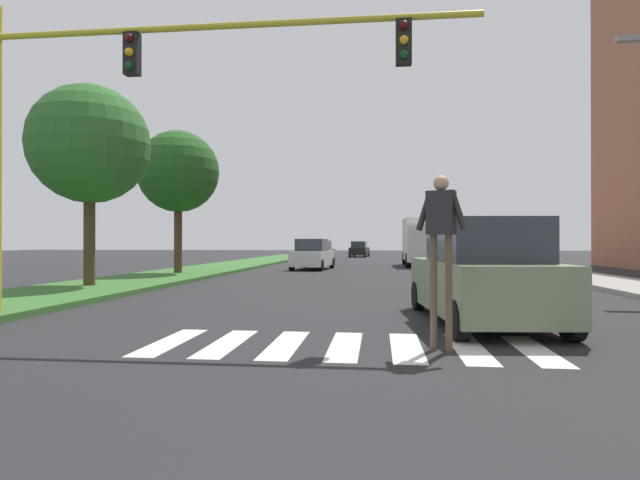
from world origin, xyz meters
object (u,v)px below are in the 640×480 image
(pedestrian_performer, at_px, (441,234))
(sedan_distant, at_px, (320,252))
(sedan_far_horizon, at_px, (359,250))
(tree_far, at_px, (178,172))
(truck_box_delivery, at_px, (423,241))
(traffic_light_gantry, at_px, (132,92))
(suv_crossing, at_px, (482,274))
(sedan_midblock, at_px, (313,255))
(tree_mid, at_px, (90,145))

(pedestrian_performer, xyz_separation_m, sedan_distant, (-5.32, 31.73, -0.88))
(sedan_distant, height_order, sedan_far_horizon, sedan_distant)
(tree_far, relative_size, sedan_far_horizon, 1.40)
(tree_far, distance_m, truck_box_delivery, 16.64)
(truck_box_delivery, bearing_deg, tree_far, -137.01)
(traffic_light_gantry, distance_m, suv_crossing, 7.48)
(pedestrian_performer, bearing_deg, suv_crossing, 67.83)
(truck_box_delivery, bearing_deg, suv_crossing, -92.18)
(tree_far, relative_size, sedan_midblock, 1.53)
(traffic_light_gantry, relative_size, truck_box_delivery, 1.50)
(traffic_light_gantry, relative_size, sedan_far_horizon, 2.01)
(sedan_midblock, bearing_deg, suv_crossing, -73.35)
(tree_mid, xyz_separation_m, truck_box_delivery, (12.20, 17.98, -3.08))
(traffic_light_gantry, distance_m, pedestrian_performer, 6.41)
(pedestrian_performer, relative_size, sedan_midblock, 0.59)
(suv_crossing, relative_size, sedan_midblock, 1.12)
(tree_far, xyz_separation_m, pedestrian_performer, (9.98, -15.17, -3.10))
(traffic_light_gantry, distance_m, truck_box_delivery, 25.78)
(suv_crossing, height_order, sedan_midblock, suv_crossing)
(tree_mid, bearing_deg, sedan_far_horizon, 79.15)
(suv_crossing, relative_size, truck_box_delivery, 0.77)
(pedestrian_performer, height_order, sedan_far_horizon, pedestrian_performer)
(suv_crossing, bearing_deg, traffic_light_gantry, -172.83)
(tree_mid, bearing_deg, tree_far, 87.90)
(tree_mid, distance_m, pedestrian_performer, 13.55)
(pedestrian_performer, distance_m, suv_crossing, 2.92)
(pedestrian_performer, relative_size, sedan_distant, 0.58)
(pedestrian_performer, height_order, sedan_midblock, pedestrian_performer)
(traffic_light_gantry, bearing_deg, tree_far, 108.46)
(sedan_distant, xyz_separation_m, truck_box_delivery, (7.29, -5.42, 0.86))
(truck_box_delivery, bearing_deg, sedan_far_horizon, 103.23)
(traffic_light_gantry, height_order, suv_crossing, traffic_light_gantry)
(pedestrian_performer, xyz_separation_m, sedan_midblock, (-4.58, 21.51, -0.86))
(sedan_midblock, bearing_deg, tree_mid, -113.22)
(suv_crossing, xyz_separation_m, sedan_midblock, (-5.65, 18.89, -0.13))
(sedan_distant, relative_size, sedan_far_horizon, 0.92)
(sedan_far_horizon, bearing_deg, suv_crossing, -84.93)
(tree_far, relative_size, sedan_distant, 1.52)
(sedan_midblock, bearing_deg, truck_box_delivery, 36.24)
(traffic_light_gantry, height_order, truck_box_delivery, traffic_light_gantry)
(tree_mid, height_order, traffic_light_gantry, tree_mid)
(suv_crossing, bearing_deg, tree_far, 131.38)
(sedan_far_horizon, bearing_deg, pedestrian_performer, -86.51)
(traffic_light_gantry, height_order, sedan_far_horizon, traffic_light_gantry)
(tree_mid, relative_size, suv_crossing, 1.37)
(pedestrian_performer, bearing_deg, traffic_light_gantry, 162.00)
(tree_far, relative_size, traffic_light_gantry, 0.70)
(traffic_light_gantry, height_order, sedan_midblock, traffic_light_gantry)
(truck_box_delivery, bearing_deg, sedan_midblock, -143.76)
(traffic_light_gantry, relative_size, suv_crossing, 1.96)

